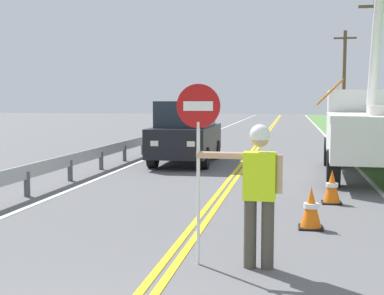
{
  "coord_description": "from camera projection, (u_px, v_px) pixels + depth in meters",
  "views": [
    {
      "loc": [
        1.52,
        -3.05,
        2.12
      ],
      "look_at": [
        -0.38,
        6.89,
        1.2
      ],
      "focal_mm": 48.43,
      "sensor_mm": 36.0,
      "label": 1
    }
  ],
  "objects": [
    {
      "name": "utility_pole_far",
      "position": [
        344.0,
        77.0,
        42.3
      ],
      "size": [
        1.8,
        0.28,
        7.79
      ],
      "color": "brown",
      "rests_on": "ground"
    },
    {
      "name": "utility_bucket_truck",
      "position": [
        368.0,
        124.0,
        14.89
      ],
      "size": [
        2.93,
        6.9,
        6.14
      ],
      "color": "silver",
      "rests_on": "ground"
    },
    {
      "name": "edge_line_right",
      "position": [
        339.0,
        150.0,
        22.35
      ],
      "size": [
        0.12,
        110.0,
        0.01
      ],
      "primitive_type": "cube",
      "color": "silver",
      "rests_on": "ground"
    },
    {
      "name": "oncoming_suv_nearest",
      "position": [
        186.0,
        132.0,
        17.52
      ],
      "size": [
        1.99,
        4.64,
        2.1
      ],
      "color": "black",
      "rests_on": "ground"
    },
    {
      "name": "flagger_worker",
      "position": [
        258.0,
        187.0,
        6.47
      ],
      "size": [
        1.09,
        0.25,
        1.83
      ],
      "color": "#474238",
      "rests_on": "ground"
    },
    {
      "name": "stop_sign_paddle",
      "position": [
        198.0,
        133.0,
        6.57
      ],
      "size": [
        0.56,
        0.04,
        2.33
      ],
      "color": "silver",
      "rests_on": "ground"
    },
    {
      "name": "centerline_yellow_right",
      "position": [
        258.0,
        148.0,
        23.01
      ],
      "size": [
        0.11,
        110.0,
        0.01
      ],
      "primitive_type": "cube",
      "color": "yellow",
      "rests_on": "ground"
    },
    {
      "name": "utility_pole_mid",
      "position": [
        374.0,
        65.0,
        27.39
      ],
      "size": [
        1.8,
        0.28,
        7.65
      ],
      "color": "brown",
      "rests_on": "ground"
    },
    {
      "name": "traffic_cone_mid",
      "position": [
        332.0,
        187.0,
        10.67
      ],
      "size": [
        0.4,
        0.4,
        0.7
      ],
      "color": "orange",
      "rests_on": "ground"
    },
    {
      "name": "centerline_yellow_left",
      "position": [
        254.0,
        148.0,
        23.04
      ],
      "size": [
        0.11,
        110.0,
        0.01
      ],
      "primitive_type": "cube",
      "color": "yellow",
      "rests_on": "ground"
    },
    {
      "name": "guardrail_left_shoulder",
      "position": [
        134.0,
        144.0,
        19.25
      ],
      "size": [
        0.1,
        32.0,
        0.71
      ],
      "color": "#9EA0A3",
      "rests_on": "ground"
    },
    {
      "name": "edge_line_left",
      "position": [
        177.0,
        147.0,
        23.7
      ],
      "size": [
        0.12,
        110.0,
        0.01
      ],
      "primitive_type": "cube",
      "color": "silver",
      "rests_on": "ground"
    },
    {
      "name": "traffic_cone_lead",
      "position": [
        311.0,
        209.0,
        8.57
      ],
      "size": [
        0.4,
        0.4,
        0.7
      ],
      "color": "orange",
      "rests_on": "ground"
    }
  ]
}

